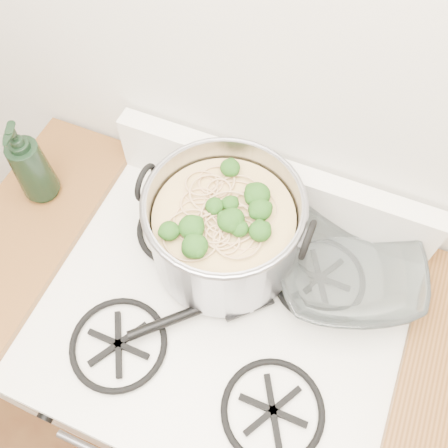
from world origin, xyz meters
TOP-DOWN VIEW (x-y plane):
  - gas_range at (0.00, 1.26)m, footprint 0.76×0.66m
  - counter_left at (-0.51, 1.26)m, footprint 0.25×0.65m
  - stock_pot at (-0.05, 1.39)m, footprint 0.35×0.32m
  - spatula at (0.03, 1.31)m, footprint 0.42×0.42m
  - glass_bowl at (0.22, 1.45)m, footprint 0.17×0.17m
  - bottle at (-0.52, 1.38)m, footprint 0.12×0.12m

SIDE VIEW (x-z plane):
  - gas_range at x=0.00m, z-range -0.03..0.90m
  - counter_left at x=-0.51m, z-range 0.00..0.92m
  - spatula at x=0.03m, z-range 0.92..0.95m
  - glass_bowl at x=0.22m, z-range 0.92..0.95m
  - stock_pot at x=-0.05m, z-range 0.91..1.13m
  - bottle at x=-0.52m, z-range 0.92..1.15m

